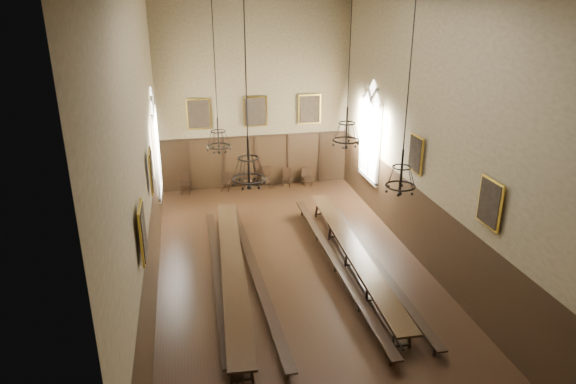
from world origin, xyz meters
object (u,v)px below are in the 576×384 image
object	(u,v)px
chair_5	(286,181)
chandelier_front_right	(401,173)
chandelier_back_right	(346,132)
table_left	(233,275)
chair_0	(185,188)
chair_4	(266,182)
bench_right_inner	(335,264)
chair_3	(248,184)
chandelier_front_left	(249,167)
chair_2	(226,185)
bench_right_outer	(373,263)
bench_left_outer	(217,275)
table_right	(352,257)
bench_left_inner	(254,272)
chandelier_back_left	(218,136)
chair_6	(306,180)

from	to	relation	value
chair_5	chandelier_front_right	distance (m)	12.27
chandelier_back_right	table_left	bearing A→B (deg)	-152.34
chair_0	chair_4	xyz separation A→B (m)	(3.87, 0.03, 0.01)
bench_right_inner	chair_3	xyz separation A→B (m)	(-1.85, 8.50, -0.04)
chandelier_back_right	chandelier_front_left	distance (m)	6.31
table_left	chair_3	distance (m)	8.85
bench_right_inner	chandelier_front_left	distance (m)	6.15
chair_2	table_left	bearing A→B (deg)	-74.89
bench_right_outer	chandelier_back_right	world-z (taller)	chandelier_back_right
chair_5	chair_4	bearing A→B (deg)	-160.85
bench_left_outer	chair_4	distance (m)	8.93
chair_3	chandelier_front_right	size ratio (longest dim) A/B	0.17
table_right	chair_4	xyz separation A→B (m)	(-1.62, 8.34, -0.07)
bench_left_inner	chandelier_back_left	bearing A→B (deg)	108.53
chandelier_back_right	chair_3	bearing A→B (deg)	113.19
bench_left_inner	chandelier_front_right	distance (m)	6.23
bench_left_inner	chair_5	xyz separation A→B (m)	(2.79, 8.50, -0.03)
chair_6	chandelier_back_left	bearing A→B (deg)	-133.11
bench_left_outer	chandelier_front_right	size ratio (longest dim) A/B	1.89
chair_4	chandelier_front_right	bearing A→B (deg)	-72.83
bench_left_inner	chandelier_front_left	xyz separation A→B (m)	(-0.42, -2.73, 4.52)
chair_6	chandelier_front_right	xyz separation A→B (m)	(-0.28, -11.38, 4.22)
chair_4	chair_5	xyz separation A→B (m)	(1.01, 0.02, -0.05)
bench_right_outer	chair_2	xyz separation A→B (m)	(-4.21, 8.69, -0.01)
chair_5	chandelier_back_left	size ratio (longest dim) A/B	0.17
bench_right_outer	chandelier_front_right	xyz separation A→B (m)	(-0.53, -2.78, 4.21)
bench_right_outer	chair_6	xyz separation A→B (m)	(-0.25, 8.60, -0.01)
table_right	bench_left_outer	distance (m)	4.61
table_right	chair_2	bearing A→B (deg)	113.27
bench_right_inner	chandelier_front_left	world-z (taller)	chandelier_front_left
table_left	chair_5	size ratio (longest dim) A/B	11.52
bench_right_outer	chair_3	bearing A→B (deg)	109.79
table_left	chair_4	bearing A→B (deg)	73.88
bench_right_inner	chandelier_front_right	size ratio (longest dim) A/B	2.10
chair_6	chair_3	bearing A→B (deg)	171.99
table_right	chair_3	xyz separation A→B (m)	(-2.51, 8.35, -0.12)
bench_left_inner	chandelier_front_left	world-z (taller)	chandelier_front_left
chair_3	chandelier_front_left	bearing A→B (deg)	-97.04
bench_right_outer	chair_0	xyz separation A→B (m)	(-6.11, 8.66, 0.02)
bench_left_inner	chandelier_back_right	size ratio (longest dim) A/B	2.00
bench_left_inner	bench_right_outer	xyz separation A→B (m)	(4.03, -0.22, -0.02)
chair_2	chair_0	bearing A→B (deg)	-160.45
bench_left_outer	chair_0	distance (m)	8.43
table_right	chandelier_front_right	bearing A→B (deg)	-88.38
chair_0	bench_left_inner	bearing A→B (deg)	-72.00
chandelier_front_left	chandelier_back_right	bearing A→B (deg)	49.77
table_right	bench_left_inner	size ratio (longest dim) A/B	0.95
chandelier_front_left	chandelier_front_right	distance (m)	3.94
bench_right_outer	chair_2	distance (m)	9.65
bench_right_inner	chair_2	size ratio (longest dim) A/B	11.85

